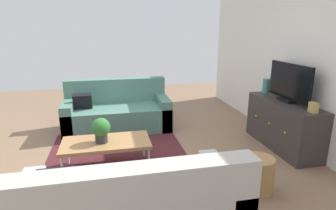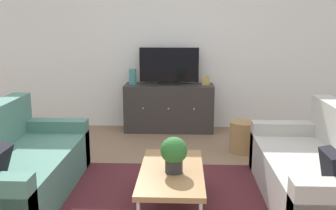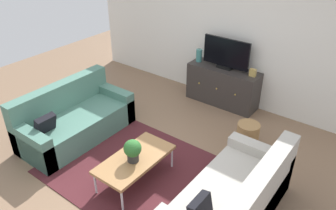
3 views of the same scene
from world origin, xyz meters
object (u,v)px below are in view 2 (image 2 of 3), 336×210
couch_left_side (12,169)px  coffee_table (172,173)px  flat_screen_tv (169,66)px  glass_vase (133,77)px  couch_right_side (323,174)px  tv_console (169,108)px  potted_plant (174,153)px  wicker_basket (243,137)px  mantel_clock (206,81)px

couch_left_side → coffee_table: bearing=-7.3°
flat_screen_tv → glass_vase: bearing=-177.9°
couch_right_side → tv_console: bearing=122.2°
flat_screen_tv → potted_plant: bearing=-86.9°
coffee_table → potted_plant: potted_plant is taller
tv_console → wicker_basket: bearing=-44.4°
mantel_clock → potted_plant: bearing=-98.7°
coffee_table → mantel_clock: mantel_clock is taller
couch_left_side → glass_vase: bearing=70.7°
couch_left_side → potted_plant: (1.52, -0.24, 0.27)m
couch_right_side → flat_screen_tv: 2.91m
glass_vase → wicker_basket: bearing=-32.2°
couch_right_side → coffee_table: size_ratio=1.65×
coffee_table → tv_console: bearing=92.8°
potted_plant → wicker_basket: (0.84, 1.65, -0.35)m
mantel_clock → glass_vase: bearing=180.0°
tv_console → flat_screen_tv: size_ratio=1.51×
couch_right_side → potted_plant: bearing=-169.8°
mantel_clock → coffee_table: bearing=-99.3°
mantel_clock → flat_screen_tv: bearing=177.9°
coffee_table → tv_console: tv_console is taller
wicker_basket → glass_vase: bearing=147.8°
glass_vase → wicker_basket: size_ratio=0.59×
couch_left_side → flat_screen_tv: flat_screen_tv is taller
potted_plant → couch_left_side: bearing=171.0°
tv_console → couch_left_side: bearing=-120.2°
couch_right_side → mantel_clock: size_ratio=13.75×
mantel_clock → wicker_basket: bearing=-65.6°
couch_left_side → wicker_basket: (2.36, 1.41, -0.08)m
tv_console → flat_screen_tv: 0.63m
tv_console → mantel_clock: 0.69m
potted_plant → glass_vase: (-0.69, 2.62, 0.28)m
potted_plant → mantel_clock: mantel_clock is taller
couch_right_side → wicker_basket: bearing=110.0°
tv_console → flat_screen_tv: (0.00, 0.02, 0.63)m
glass_vase → mantel_clock: bearing=0.0°
tv_console → wicker_basket: size_ratio=3.36×
couch_left_side → potted_plant: bearing=-9.0°
coffee_table → glass_vase: (-0.67, 2.57, 0.48)m
coffee_table → glass_vase: 2.70m
coffee_table → wicker_basket: bearing=61.9°
glass_vase → mantel_clock: (1.09, 0.00, -0.05)m
coffee_table → wicker_basket: wicker_basket is taller
couch_right_side → glass_vase: 3.18m
flat_screen_tv → glass_vase: flat_screen_tv is taller
coffee_table → flat_screen_tv: size_ratio=1.23×
flat_screen_tv → coffee_table: bearing=-87.3°
couch_left_side → tv_console: bearing=59.8°
glass_vase → mantel_clock: glass_vase is taller
couch_right_side → glass_vase: (-2.04, 2.37, 0.55)m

